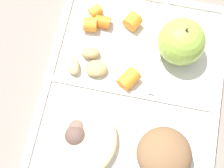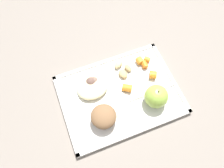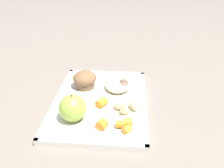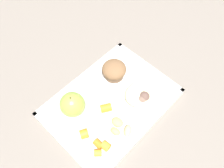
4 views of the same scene
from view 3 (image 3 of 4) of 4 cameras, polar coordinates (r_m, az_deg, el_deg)
ground at (r=0.77m, az=-2.80°, el=-4.90°), size 6.00×6.00×0.00m
lunch_tray at (r=0.76m, az=-2.83°, el=-4.46°), size 0.40×0.29×0.02m
green_apple at (r=0.67m, az=-9.45°, el=-5.75°), size 0.08×0.08×0.08m
bran_muffin at (r=0.82m, az=-6.58°, el=1.06°), size 0.08×0.08×0.06m
carrot_slice_edge at (r=0.64m, az=-2.48°, el=-9.74°), size 0.03×0.03×0.03m
carrot_slice_diagonal at (r=0.73m, az=-2.52°, el=-4.53°), size 0.04×0.04×0.03m
carrot_slice_back at (r=0.66m, az=3.93°, el=-9.11°), size 0.03×0.02×0.02m
carrot_slice_small at (r=0.65m, az=2.12°, el=-9.71°), size 0.02×0.03×0.02m
carrot_slice_center at (r=0.64m, az=3.59°, el=-10.89°), size 0.03×0.03×0.02m
potato_chunk_golden at (r=0.70m, az=3.08°, el=-6.64°), size 0.03×0.03×0.02m
potato_chunk_wedge at (r=0.72m, az=1.91°, el=-5.37°), size 0.03×0.04×0.02m
potato_chunk_browned at (r=0.72m, az=5.16°, el=-5.39°), size 0.04×0.04×0.02m
egg_noodle_pile at (r=0.82m, az=1.43°, el=-0.14°), size 0.11×0.09×0.03m
meatball_back at (r=0.81m, az=2.72°, el=-0.07°), size 0.04×0.04×0.04m
meatball_center at (r=0.81m, az=2.72°, el=-0.62°), size 0.03×0.03×0.03m
plastic_fork at (r=0.85m, az=2.14°, el=0.07°), size 0.14×0.08×0.00m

